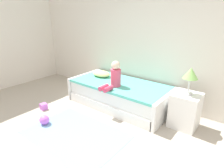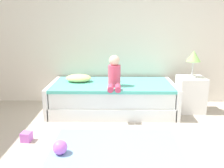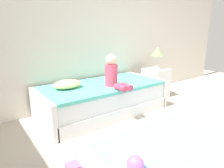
% 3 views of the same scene
% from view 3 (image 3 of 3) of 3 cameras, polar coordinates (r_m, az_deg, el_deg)
% --- Properties ---
extents(wall_rear, '(7.20, 0.10, 2.90)m').
position_cam_3_polar(wall_rear, '(3.99, -0.08, 16.59)').
color(wall_rear, silver).
rests_on(wall_rear, ground).
extents(bed, '(2.11, 1.00, 0.50)m').
position_cam_3_polar(bed, '(3.31, -2.58, -4.21)').
color(bed, white).
rests_on(bed, ground).
extents(nightstand, '(0.44, 0.44, 0.60)m').
position_cam_3_polar(nightstand, '(4.19, 12.60, 0.28)').
color(nightstand, white).
rests_on(nightstand, ground).
extents(table_lamp, '(0.24, 0.24, 0.45)m').
position_cam_3_polar(table_lamp, '(4.09, 13.10, 8.96)').
color(table_lamp, silver).
rests_on(table_lamp, nightstand).
extents(child_figure, '(0.20, 0.51, 0.50)m').
position_cam_3_polar(child_figure, '(3.03, 0.31, 3.02)').
color(child_figure, '#E04C6B').
rests_on(child_figure, bed).
extents(pillow, '(0.44, 0.30, 0.13)m').
position_cam_3_polar(pillow, '(3.04, -12.88, -0.04)').
color(pillow, '#F2E58C').
rests_on(pillow, bed).
extents(toy_ball, '(0.17, 0.17, 0.17)m').
position_cam_3_polar(toy_ball, '(2.06, 6.77, -22.19)').
color(toy_ball, '#CC66D8').
rests_on(toy_ball, ground).
extents(area_rug, '(1.60, 1.10, 0.01)m').
position_cam_3_polar(area_rug, '(2.59, 15.84, -16.42)').
color(area_rug, '#7AA8CC').
rests_on(area_rug, ground).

